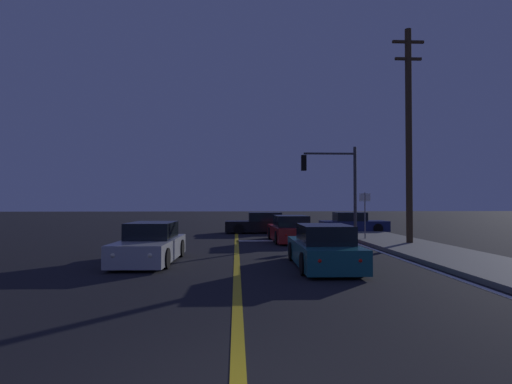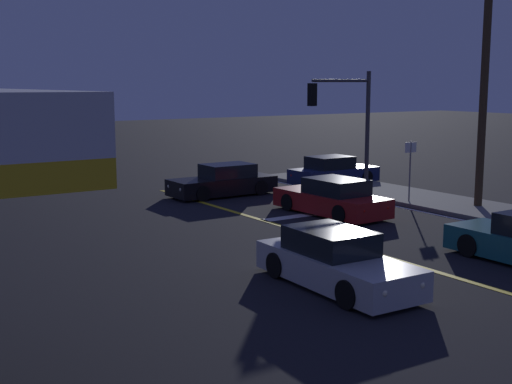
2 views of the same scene
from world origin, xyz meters
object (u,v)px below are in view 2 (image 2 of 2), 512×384
at_px(street_sign_corner, 410,162).
at_px(traffic_signal_near_right, 347,114).
at_px(car_far_approaching_red, 332,199).
at_px(car_side_waiting_navy, 333,172).
at_px(car_distant_tail_silver, 335,262).
at_px(utility_pole_right, 485,70).
at_px(car_parked_curb_black, 224,182).

bearing_deg(street_sign_corner, traffic_signal_near_right, 107.48).
xyz_separation_m(car_far_approaching_red, street_sign_corner, (3.85, -0.10, 1.10)).
relative_size(car_side_waiting_navy, traffic_signal_near_right, 0.83).
xyz_separation_m(car_far_approaching_red, traffic_signal_near_right, (2.97, 2.70, 2.88)).
bearing_deg(car_distant_tail_silver, utility_pole_right, -155.19).
height_order(car_distant_tail_silver, car_side_waiting_navy, same).
xyz_separation_m(car_side_waiting_navy, utility_pole_right, (0.39, -8.06, 4.65)).
bearing_deg(street_sign_corner, car_far_approaching_red, 178.46).
height_order(car_side_waiting_navy, street_sign_corner, street_sign_corner).
relative_size(car_side_waiting_navy, utility_pole_right, 0.43).
xyz_separation_m(car_distant_tail_silver, car_side_waiting_navy, (10.54, 12.66, -0.00)).
relative_size(car_far_approaching_red, traffic_signal_near_right, 0.90).
bearing_deg(street_sign_corner, utility_pole_right, -57.54).
bearing_deg(car_far_approaching_red, traffic_signal_near_right, 40.20).
distance_m(car_far_approaching_red, utility_pole_right, 7.38).
distance_m(car_side_waiting_navy, utility_pole_right, 9.31).
xyz_separation_m(car_far_approaching_red, utility_pole_right, (5.25, -2.30, 4.64)).
xyz_separation_m(car_side_waiting_navy, car_far_approaching_red, (-4.87, -5.75, 0.00)).
distance_m(car_parked_curb_black, traffic_signal_near_right, 5.90).
height_order(car_distant_tail_silver, traffic_signal_near_right, traffic_signal_near_right).
distance_m(car_parked_curb_black, car_distant_tail_silver, 13.53).
height_order(car_distant_tail_silver, car_far_approaching_red, same).
height_order(car_parked_curb_black, car_distant_tail_silver, same).
bearing_deg(car_distant_tail_silver, car_parked_curb_black, -107.75).
bearing_deg(utility_pole_right, car_parked_curb_black, 128.05).
bearing_deg(car_parked_curb_black, car_far_approaching_red, -169.31).
height_order(car_distant_tail_silver, utility_pole_right, utility_pole_right).
relative_size(traffic_signal_near_right, utility_pole_right, 0.52).
distance_m(car_far_approaching_red, traffic_signal_near_right, 4.94).
relative_size(car_parked_curb_black, utility_pole_right, 0.46).
distance_m(car_parked_curb_black, car_far_approaching_red, 5.93).
xyz_separation_m(traffic_signal_near_right, street_sign_corner, (0.88, -2.80, -1.78)).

